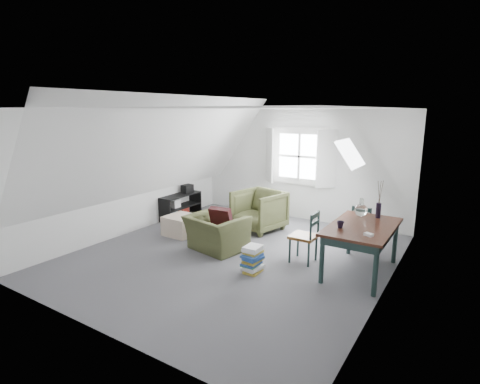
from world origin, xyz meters
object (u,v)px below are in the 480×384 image
Objects in this scene: ottoman at (182,225)px; dining_chair_far at (362,227)px; media_shelf at (180,208)px; armchair_far at (259,230)px; magazine_stack at (253,259)px; dining_table at (362,232)px; armchair_near at (217,249)px; dining_chair_near at (306,236)px.

dining_chair_far reaches higher than ottoman.
ottoman is at bearing -42.31° from media_shelf.
magazine_stack is at bearing -49.70° from armchair_far.
dining_table is 3.64× the size of magazine_stack.
dining_chair_far reaches higher than dining_table.
ottoman is 1.41× the size of magazine_stack.
dining_chair_near reaches higher than armchair_near.
armchair_far is 1.62m from ottoman.
dining_table is (2.45, 0.41, 0.66)m from armchair_near.
armchair_near is 1.67m from dining_chair_near.
armchair_far is 2.15m from magazine_stack.
armchair_near is 2.26m from media_shelf.
magazine_stack is (-0.53, -0.81, -0.24)m from dining_chair_near.
armchair_near is 1.17m from magazine_stack.
dining_chair_near reaches higher than armchair_far.
dining_table reaches higher than ottoman.
dining_chair_far is at bearing 12.92° from armchair_far.
magazine_stack reaches higher than armchair_near.
media_shelf reaches higher than armchair_near.
dining_chair_far is 1.25m from dining_chair_near.
armchair_far is 2.22× the size of magazine_stack.
media_shelf reaches higher than ottoman.
dining_chair_far is 2.23m from magazine_stack.
dining_chair_far is 1.98× the size of magazine_stack.
magazine_stack is at bearing -24.75° from media_shelf.
magazine_stack is at bearing 70.39° from dining_chair_far.
media_shelf is at bearing 150.67° from magazine_stack.
media_shelf reaches higher than armchair_far.
dining_chair_near is 3.59m from media_shelf.
ottoman reaches higher than armchair_near.
magazine_stack is (-1.17, -1.89, -0.22)m from dining_chair_far.
armchair_far reaches higher than magazine_stack.
armchair_far is 1.12× the size of dining_chair_far.
magazine_stack is (-1.41, -0.90, -0.45)m from dining_table.
media_shelf is 3.39m from magazine_stack.
dining_chair_near is (1.50, -1.09, 0.45)m from armchair_far.
armchair_far reaches higher than armchair_near.
dining_chair_near reaches higher than dining_chair_far.
dining_table is 4.45m from media_shelf.
media_shelf is (-3.48, 0.85, -0.20)m from dining_chair_near.
dining_chair_near is (-0.64, -1.08, 0.02)m from dining_chair_far.
dining_chair_far is at bearing 18.55° from ottoman.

